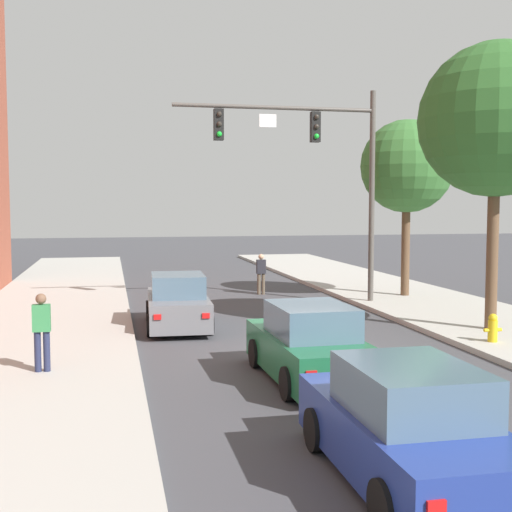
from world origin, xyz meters
name	(u,v)px	position (x,y,z in m)	size (l,w,h in m)	color
ground_plane	(306,355)	(0.00, 0.00, 0.00)	(120.00, 120.00, 0.00)	#424247
sidewalk_left	(24,365)	(-6.50, 0.00, 0.07)	(5.00, 60.00, 0.15)	#B2AFA8
traffic_signal_mast	(317,155)	(2.54, 7.29, 5.37)	(7.21, 0.38, 7.50)	#514C47
car_lead_grey	(178,303)	(-2.68, 4.23, 0.72)	(1.98, 4.31, 1.60)	slate
car_following_green	(309,346)	(-0.62, -2.31, 0.72)	(1.90, 4.27, 1.60)	#1E663D
car_third_blue	(406,429)	(-0.87, -7.48, 0.72)	(1.85, 4.25, 1.60)	navy
pedestrian_sidewalk_left_walker	(42,328)	(-6.02, -0.97, 1.06)	(0.36, 0.22, 1.64)	#232847
pedestrian_crossing_road	(261,272)	(1.33, 10.85, 0.91)	(0.36, 0.22, 1.64)	brown
fire_hydrant	(493,328)	(4.86, -0.23, 0.51)	(0.48, 0.24, 0.72)	gold
street_tree_nearest	(496,120)	(5.78, 1.37, 5.92)	(4.23, 4.23, 7.91)	brown
street_tree_second	(407,167)	(6.45, 8.40, 5.05)	(3.52, 3.52, 6.69)	brown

